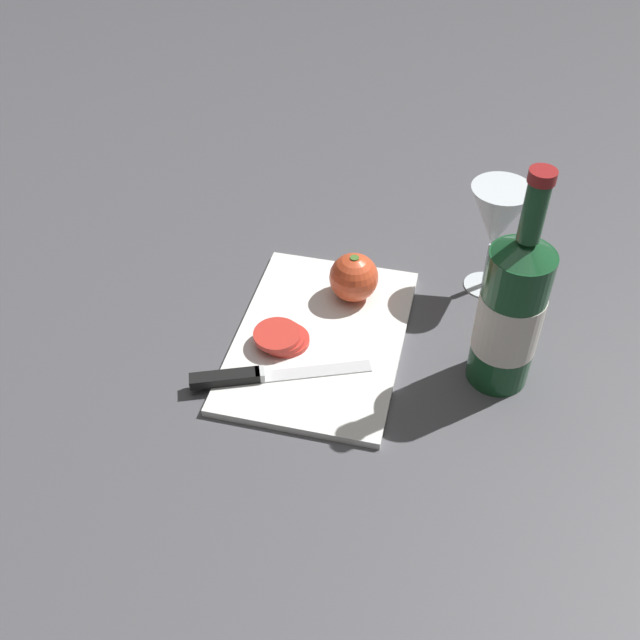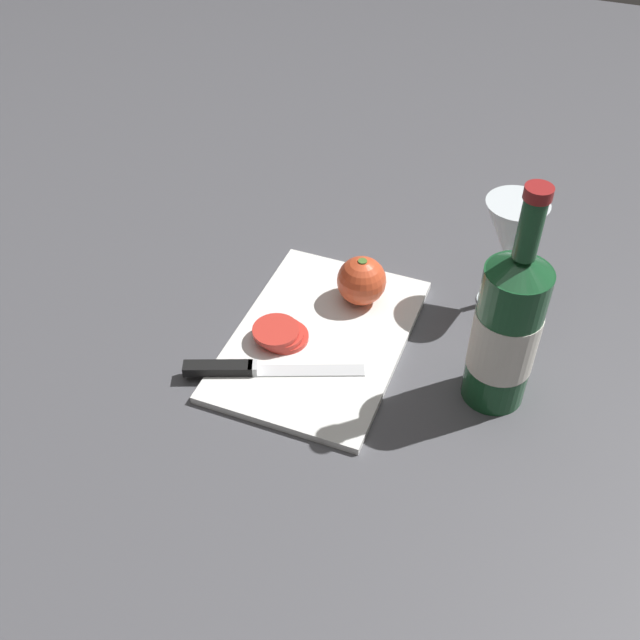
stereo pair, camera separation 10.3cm
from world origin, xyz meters
The scene contains 7 objects.
ground_plane centered at (0.00, 0.00, 0.00)m, with size 3.00×3.00×0.00m, color #4C4C51.
cutting_board centered at (-0.01, 0.01, 0.01)m, with size 0.34×0.23×0.01m.
wine_bottle centered at (0.00, 0.26, 0.11)m, with size 0.08×0.08×0.32m.
wine_glass centered at (-0.18, 0.23, 0.12)m, with size 0.09×0.09×0.18m.
whole_tomato centered at (-0.10, 0.04, 0.05)m, with size 0.07×0.07×0.07m.
knife centered at (0.10, -0.07, 0.02)m, with size 0.11×0.23×0.01m.
tomato_slice_stack_near centered at (0.02, -0.04, 0.02)m, with size 0.07×0.08×0.02m.
Camera 2 is at (0.69, 0.28, 0.75)m, focal length 42.00 mm.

